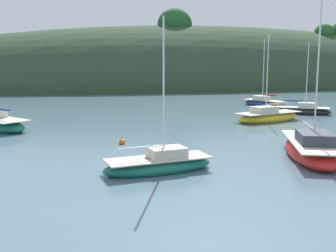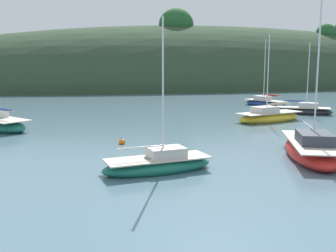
{
  "view_description": "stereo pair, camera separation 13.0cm",
  "coord_description": "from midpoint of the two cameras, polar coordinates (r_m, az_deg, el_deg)",
  "views": [
    {
      "loc": [
        -6.37,
        -4.89,
        5.25
      ],
      "look_at": [
        0.0,
        20.0,
        1.2
      ],
      "focal_mm": 42.17,
      "sensor_mm": 36.0,
      "label": 1
    },
    {
      "loc": [
        -6.24,
        -4.92,
        5.25
      ],
      "look_at": [
        0.0,
        20.0,
        1.2
      ],
      "focal_mm": 42.17,
      "sensor_mm": 36.0,
      "label": 2
    }
  ],
  "objects": [
    {
      "name": "sailboat_navy_dinghy",
      "position": [
        19.54,
        -1.17,
        -5.55
      ],
      "size": [
        5.85,
        2.71,
        7.68
      ],
      "color": "#196B56",
      "rests_on": "ground"
    },
    {
      "name": "far_shoreline_hill",
      "position": [
        90.89,
        6.24,
        5.65
      ],
      "size": [
        150.0,
        36.0,
        30.41
      ],
      "color": "#2D422B",
      "rests_on": "ground"
    },
    {
      "name": "sailboat_cream_ketch",
      "position": [
        37.6,
        14.46,
        1.3
      ],
      "size": [
        7.38,
        4.2,
        8.17
      ],
      "color": "gold",
      "rests_on": "ground"
    },
    {
      "name": "sailboat_black_sloop",
      "position": [
        51.43,
        13.92,
        3.26
      ],
      "size": [
        4.28,
        6.35,
        8.52
      ],
      "color": "navy",
      "rests_on": "ground"
    },
    {
      "name": "mooring_buoy_inner",
      "position": [
        26.3,
        -6.53,
        -2.34
      ],
      "size": [
        0.44,
        0.44,
        0.54
      ],
      "color": "orange",
      "rests_on": "ground"
    },
    {
      "name": "sailboat_yellow_far",
      "position": [
        44.25,
        19.11,
        2.13
      ],
      "size": [
        6.03,
        4.74,
        7.67
      ],
      "color": "#232328",
      "rests_on": "ground"
    },
    {
      "name": "sailboat_orange_cutter",
      "position": [
        23.81,
        20.2,
        -3.22
      ],
      "size": [
        5.46,
        8.23,
        9.39
      ],
      "color": "red",
      "rests_on": "ground"
    }
  ]
}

